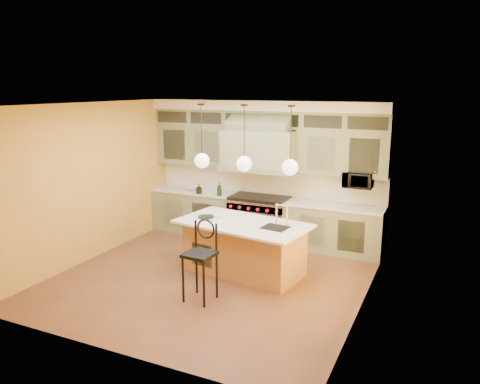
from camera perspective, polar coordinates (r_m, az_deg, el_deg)
The scene contains 18 objects.
floor at distance 8.08m, azimuth -3.48°, elevation -10.41°, with size 5.00×5.00×0.00m, color #57301D.
ceiling at distance 7.44m, azimuth -3.79°, elevation 10.61°, with size 5.00×5.00×0.00m, color white.
wall_back at distance 9.86m, azimuth 3.26°, elevation 2.66°, with size 5.00×5.00×0.00m, color gold.
wall_front at distance 5.64m, azimuth -15.79°, elevation -5.58°, with size 5.00×5.00×0.00m, color gold.
wall_left at distance 9.06m, azimuth -17.70°, elevation 1.17°, with size 5.00×5.00×0.00m, color gold.
wall_right at distance 6.84m, azimuth 15.18°, elevation -2.32°, with size 5.00×5.00×0.00m, color gold.
back_cabinetry at distance 9.62m, azimuth 2.68°, elevation 2.29°, with size 5.00×0.77×2.90m.
range at distance 9.75m, azimuth 2.42°, elevation -3.26°, with size 1.20×0.74×0.96m.
kitchen_island at distance 8.12m, azimuth 0.51°, elevation -6.69°, with size 2.37×1.51×1.35m.
counter_stool at distance 7.09m, azimuth -4.79°, elevation -7.68°, with size 0.46×0.46×1.23m.
microwave at distance 9.09m, azimuth 14.19°, elevation 1.43°, with size 0.54×0.37×0.30m, color black.
oil_bottle_a at distance 9.75m, azimuth -2.54°, elevation 0.34°, with size 0.11×0.11×0.28m, color black.
oil_bottle_b at distance 9.98m, azimuth -5.02°, elevation 0.39°, with size 0.09×0.10×0.21m, color black.
fruit_bowl at distance 10.35m, azimuth -5.92°, elevation 0.43°, with size 0.30×0.30×0.07m, color silver.
cup at distance 8.17m, azimuth -2.44°, elevation -2.94°, with size 0.10×0.10×0.09m, color white.
pendant_left at distance 8.11m, azimuth -4.67°, elevation 4.02°, with size 0.26×0.26×1.11m.
pendant_center at distance 7.75m, azimuth 0.51°, elevation 3.66°, with size 0.26×0.26×1.11m.
pendant_right at distance 7.47m, azimuth 6.12°, elevation 3.23°, with size 0.26×0.26×1.11m.
Camera 1 is at (3.53, -6.54, 3.18)m, focal length 35.00 mm.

